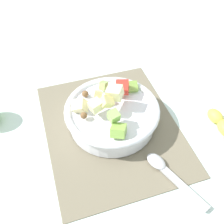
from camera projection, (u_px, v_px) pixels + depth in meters
name	position (u px, v px, depth m)	size (l,w,h in m)	color
ground_plane	(111.00, 128.00, 0.77)	(2.40, 2.40, 0.00)	silver
placemat	(111.00, 127.00, 0.77)	(0.46, 0.37, 0.01)	#756B56
salad_bowl	(112.00, 113.00, 0.75)	(0.27, 0.27, 0.13)	white
serving_spoon	(166.00, 171.00, 0.66)	(0.19, 0.10, 0.01)	#B7B7BC
banana_whole	(224.00, 128.00, 0.75)	(0.15, 0.06, 0.04)	yellow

